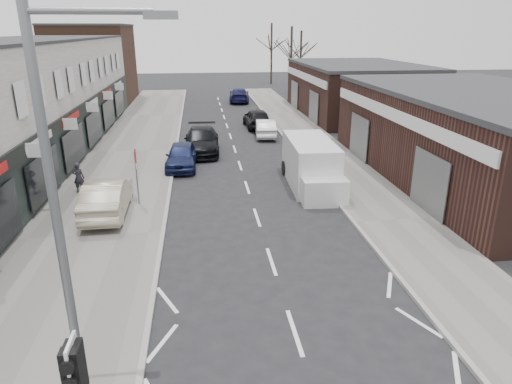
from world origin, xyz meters
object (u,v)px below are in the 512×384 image
object	(u,v)px
parked_car_right_a	(265,128)
parked_car_right_c	(239,95)
traffic_light	(76,384)
white_van	(311,165)
warning_sign	(136,160)
parked_car_left_b	(202,141)
parked_car_right_b	(257,118)
street_lamp	(69,225)
pedestrian	(79,178)
parked_car_left_a	(182,156)
sedan_on_pavement	(107,197)

from	to	relation	value
parked_car_right_a	parked_car_right_c	size ratio (longest dim) A/B	0.78
traffic_light	white_van	xyz separation A→B (m)	(7.68, 15.88, -1.30)
warning_sign	parked_car_left_b	world-z (taller)	warning_sign
white_van	warning_sign	bearing A→B (deg)	-165.40
white_van	parked_car_right_b	distance (m)	14.98
street_lamp	pedestrian	bearing A→B (deg)	104.13
traffic_light	white_van	bearing A→B (deg)	64.19
parked_car_left_a	parked_car_left_b	bearing A→B (deg)	73.56
sedan_on_pavement	parked_car_right_b	distance (m)	19.90
street_lamp	parked_car_right_b	size ratio (longest dim) A/B	1.71
parked_car_left_b	warning_sign	bearing A→B (deg)	-105.78
white_van	sedan_on_pavement	distance (m)	10.09
pedestrian	parked_car_right_a	size ratio (longest dim) A/B	0.37
white_van	parked_car_right_c	xyz separation A→B (m)	(-1.04, 29.24, -0.36)
street_lamp	parked_car_left_a	world-z (taller)	street_lamp
parked_car_right_a	parked_car_left_b	bearing A→B (deg)	45.04
warning_sign	parked_car_right_a	size ratio (longest dim) A/B	0.66
white_van	parked_car_left_b	world-z (taller)	white_van
parked_car_left_b	parked_car_right_c	size ratio (longest dim) A/B	1.04
street_lamp	parked_car_right_c	xyz separation A→B (m)	(6.76, 43.91, -3.86)
parked_car_right_c	traffic_light	bearing A→B (deg)	86.93
warning_sign	parked_car_right_c	bearing A→B (deg)	76.63
pedestrian	parked_car_left_a	world-z (taller)	pedestrian
warning_sign	parked_car_left_b	distance (m)	9.96
parked_car_left_a	parked_car_right_c	size ratio (longest dim) A/B	0.82
traffic_light	pedestrian	xyz separation A→B (m)	(-3.84, 15.96, -1.54)
parked_car_right_c	parked_car_right_b	bearing A→B (deg)	95.98
pedestrian	parked_car_right_a	distance (m)	15.83
parked_car_right_c	white_van	bearing A→B (deg)	97.35
street_lamp	parked_car_right_a	distance (m)	27.50
traffic_light	parked_car_right_c	world-z (taller)	traffic_light
sedan_on_pavement	parked_car_left_a	bearing A→B (deg)	-113.96
pedestrian	sedan_on_pavement	bearing A→B (deg)	130.45
pedestrian	white_van	bearing A→B (deg)	-171.95
parked_car_right_a	parked_car_right_c	world-z (taller)	parked_car_right_c
warning_sign	pedestrian	xyz separation A→B (m)	(-3.08, 1.94, -1.32)
parked_car_left_b	parked_car_right_a	size ratio (longest dim) A/B	1.34
traffic_light	parked_car_right_a	world-z (taller)	traffic_light
street_lamp	parked_car_right_b	xyz separation A→B (m)	(6.93, 29.62, -3.82)
parked_car_right_a	sedan_on_pavement	bearing A→B (deg)	63.10
warning_sign	sedan_on_pavement	world-z (taller)	warning_sign
traffic_light	white_van	size ratio (longest dim) A/B	0.50
pedestrian	parked_car_right_c	xyz separation A→B (m)	(10.47, 29.17, -0.12)
street_lamp	parked_car_right_c	distance (m)	44.60
white_van	pedestrian	xyz separation A→B (m)	(-11.52, 0.08, -0.24)
warning_sign	parked_car_left_b	xyz separation A→B (m)	(2.96, 9.40, -1.41)
parked_car_left_a	parked_car_left_b	distance (m)	3.62
traffic_light	parked_car_right_c	bearing A→B (deg)	81.63
traffic_light	street_lamp	size ratio (longest dim) A/B	0.39
sedan_on_pavement	pedestrian	xyz separation A→B (m)	(-1.86, 2.97, -0.02)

